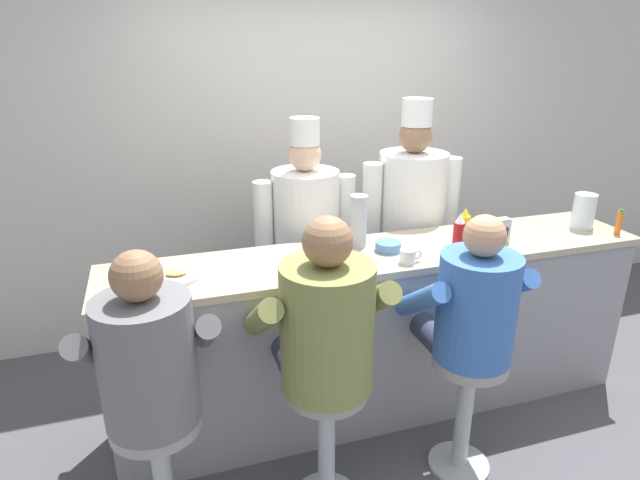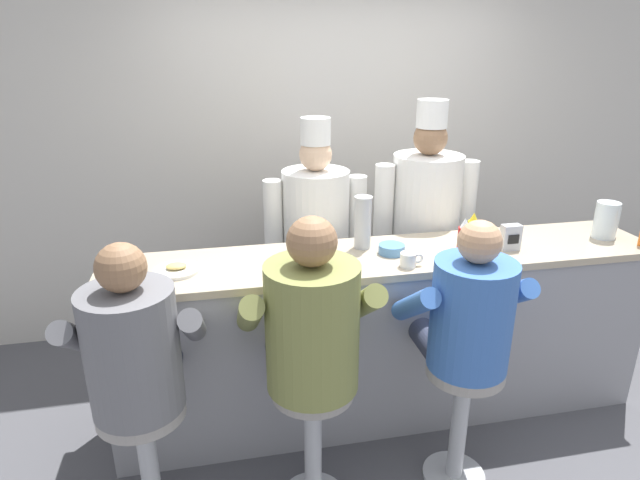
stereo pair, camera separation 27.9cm
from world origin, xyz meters
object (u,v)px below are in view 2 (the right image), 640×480
cook_in_whites_near (316,238)px  cook_in_whites_far (424,224)px  diner_seated_blue (467,324)px  napkin_dispenser_chrome (511,237)px  diner_seated_grey (135,359)px  water_pitcher_clear (606,220)px  coffee_mug_white (409,260)px  cup_stack_steel (363,222)px  cereal_bowl (392,249)px  ketchup_bottle_red (463,241)px  mustard_bottle_yellow (472,233)px  breakfast_plate (177,269)px  diner_seated_olive (311,334)px

cook_in_whites_near → cook_in_whites_far: size_ratio=0.95×
diner_seated_blue → cook_in_whites_far: cook_in_whites_far is taller
napkin_dispenser_chrome → diner_seated_grey: 2.04m
water_pitcher_clear → coffee_mug_white: 1.30m
cook_in_whites_far → water_pitcher_clear: bearing=-31.5°
cup_stack_steel → cook_in_whites_near: cook_in_whites_near is taller
cereal_bowl → ketchup_bottle_red: bearing=-27.6°
ketchup_bottle_red → coffee_mug_white: 0.31m
cup_stack_steel → ketchup_bottle_red: bearing=-32.2°
diner_seated_grey → cook_in_whites_far: bearing=33.1°
mustard_bottle_yellow → breakfast_plate: (-1.60, 0.02, -0.09)m
ketchup_bottle_red → breakfast_plate: ketchup_bottle_red is taller
ketchup_bottle_red → mustard_bottle_yellow: (0.12, 0.14, -0.01)m
coffee_mug_white → diner_seated_blue: size_ratio=0.09×
mustard_bottle_yellow → cook_in_whites_far: bearing=93.9°
ketchup_bottle_red → cereal_bowl: (-0.33, 0.17, -0.09)m
breakfast_plate → cup_stack_steel: (1.01, 0.14, 0.14)m
cook_in_whites_near → ketchup_bottle_red: bearing=-49.5°
cereal_bowl → cook_in_whites_far: 0.69m
diner_seated_grey → cook_in_whites_far: size_ratio=0.79×
cup_stack_steel → diner_seated_grey: 1.39m
mustard_bottle_yellow → coffee_mug_white: (-0.43, -0.16, -0.06)m
ketchup_bottle_red → diner_seated_blue: (-0.15, -0.40, -0.26)m
mustard_bottle_yellow → water_pitcher_clear: bearing=1.6°
diner_seated_blue → cook_in_whites_far: bearing=78.3°
cereal_bowl → coffee_mug_white: 0.19m
ketchup_bottle_red → mustard_bottle_yellow: size_ratio=1.10×
cook_in_whites_far → diner_seated_olive: bearing=-131.2°
water_pitcher_clear → breakfast_plate: (-2.46, -0.01, -0.10)m
diner_seated_grey → mustard_bottle_yellow: bearing=17.1°
napkin_dispenser_chrome → coffee_mug_white: bearing=-170.0°
coffee_mug_white → cereal_bowl: bearing=98.4°
cup_stack_steel → cereal_bowl: bearing=-41.7°
diner_seated_blue → cup_stack_steel: bearing=114.4°
diner_seated_blue → diner_seated_olive: bearing=179.7°
diner_seated_grey → cook_in_whites_far: 2.05m
water_pitcher_clear → ketchup_bottle_red: bearing=-170.6°
cook_in_whites_far → diner_seated_blue: bearing=-101.7°
napkin_dispenser_chrome → breakfast_plate: bearing=178.0°
cup_stack_steel → diner_seated_grey: diner_seated_grey is taller
napkin_dispenser_chrome → diner_seated_olive: diner_seated_olive is taller
cereal_bowl → cook_in_whites_near: 0.67m
mustard_bottle_yellow → water_pitcher_clear: 0.86m
coffee_mug_white → diner_seated_blue: 0.45m
diner_seated_grey → diner_seated_blue: 1.49m
breakfast_plate → coffee_mug_white: coffee_mug_white is taller
cup_stack_steel → diner_seated_olive: (-0.43, -0.69, -0.26)m
diner_seated_blue → cook_in_whites_far: (0.23, 1.12, 0.10)m
cook_in_whites_near → breakfast_plate: bearing=-144.6°
diner_seated_olive → cook_in_whites_near: (0.25, 1.15, 0.02)m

